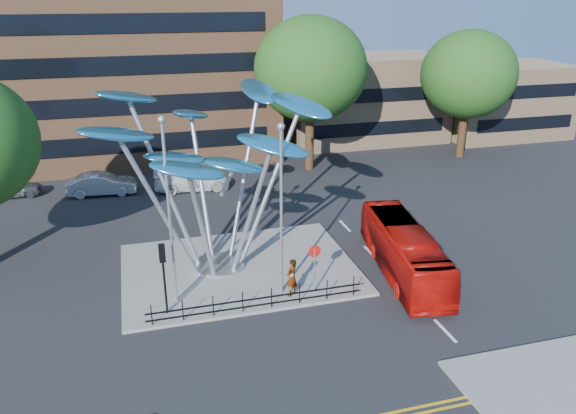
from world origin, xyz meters
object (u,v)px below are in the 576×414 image
object	(u,v)px
no_entry_sign_island	(315,261)
pedestrian	(292,277)
parked_car_left	(11,188)
parked_car_right	(192,179)
tree_right	(311,69)
street_lamp_right	(281,195)
parked_car_mid	(102,184)
leaf_sculpture	(211,141)
red_bus	(404,250)
street_lamp_left	(168,197)
tree_far	(469,75)
traffic_light_island	(163,264)

from	to	relation	value
no_entry_sign_island	pedestrian	distance (m)	1.34
parked_car_left	parked_car_right	bearing A→B (deg)	-101.73
tree_right	parked_car_left	size ratio (longest dim) A/B	3.02
street_lamp_right	parked_car_mid	xyz separation A→B (m)	(-8.71, 17.15, -4.30)
leaf_sculpture	red_bus	size ratio (longest dim) A/B	1.36
parked_car_mid	pedestrian	bearing A→B (deg)	-148.97
street_lamp_left	pedestrian	world-z (taller)	street_lamp_left
tree_right	street_lamp_right	size ratio (longest dim) A/B	1.46
no_entry_sign_island	parked_car_right	size ratio (longest dim) A/B	0.45
no_entry_sign_island	parked_car_right	world-z (taller)	no_entry_sign_island
pedestrian	parked_car_mid	bearing A→B (deg)	-102.58
street_lamp_left	parked_car_right	bearing A→B (deg)	80.64
no_entry_sign_island	parked_car_left	size ratio (longest dim) A/B	0.61
street_lamp_right	parked_car_right	world-z (taller)	street_lamp_right
tree_far	red_bus	bearing A→B (deg)	-128.62
traffic_light_island	parked_car_right	size ratio (longest dim) A/B	0.63
red_bus	parked_car_mid	bearing A→B (deg)	141.34
street_lamp_right	red_bus	xyz separation A→B (m)	(6.60, 0.35, -3.79)
street_lamp_left	parked_car_left	bearing A→B (deg)	119.07
pedestrian	street_lamp_right	bearing A→B (deg)	-93.62
tree_far	traffic_light_island	distance (m)	33.61
tree_right	leaf_sculpture	xyz separation A→B (m)	(-10.07, -15.32, -1.16)
red_bus	parked_car_right	world-z (taller)	red_bus
street_lamp_right	pedestrian	world-z (taller)	street_lamp_right
street_lamp_right	red_bus	size ratio (longest dim) A/B	0.89
street_lamp_right	tree_far	bearing A→B (deg)	41.47
traffic_light_island	parked_car_left	xyz separation A→B (m)	(-9.44, 18.88, -1.93)
street_lamp_right	parked_car_left	distance (m)	24.10
pedestrian	parked_car_left	size ratio (longest dim) A/B	0.47
tree_far	red_bus	distance (m)	24.56
tree_far	leaf_sculpture	distance (m)	28.53
no_entry_sign_island	pedestrian	size ratio (longest dim) A/B	1.30
tree_right	pedestrian	bearing A→B (deg)	-110.10
tree_right	leaf_sculpture	world-z (taller)	tree_right
street_lamp_right	red_bus	bearing A→B (deg)	3.05
street_lamp_right	parked_car_mid	bearing A→B (deg)	116.92
leaf_sculpture	street_lamp_left	xyz separation A→B (m)	(-2.43, -3.18, -1.52)
street_lamp_left	no_entry_sign_island	size ratio (longest dim) A/B	3.59
tree_far	parked_car_mid	size ratio (longest dim) A/B	2.25
pedestrian	parked_car_mid	distance (m)	19.85
leaf_sculpture	parked_car_left	world-z (taller)	leaf_sculpture
tree_right	parked_car_right	xyz separation A→B (m)	(-9.87, -2.52, -7.25)
red_bus	parked_car_left	size ratio (longest dim) A/B	2.34
street_lamp_left	red_bus	world-z (taller)	street_lamp_left
parked_car_left	no_entry_sign_island	bearing A→B (deg)	-142.06
tree_far	street_lamp_right	size ratio (longest dim) A/B	1.30
traffic_light_island	parked_car_left	bearing A→B (deg)	116.56
red_bus	pedestrian	size ratio (longest dim) A/B	4.96
tree_far	parked_car_left	world-z (taller)	tree_far
street_lamp_left	pedestrian	bearing A→B (deg)	-10.56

